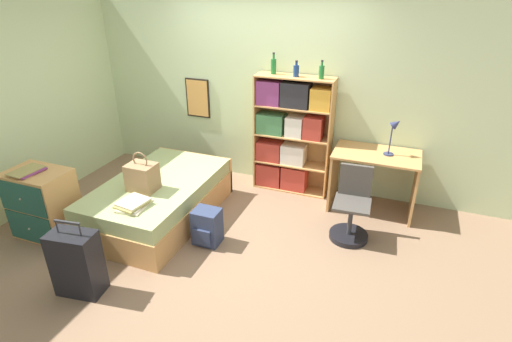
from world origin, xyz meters
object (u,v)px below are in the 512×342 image
at_px(desk_lamp, 395,130).
at_px(suitcase, 77,263).
at_px(bed, 160,199).
at_px(bottle_clear, 322,72).
at_px(dresser, 43,204).
at_px(backpack, 207,227).
at_px(book_stack_on_bed, 133,204).
at_px(desk_chair, 351,216).
at_px(handbag, 142,177).
at_px(bottle_brown, 296,71).
at_px(desk, 374,172).
at_px(magazine_pile_on_dresser, 28,171).
at_px(bottle_green, 274,66).
at_px(bookcase, 289,135).

bearing_deg(desk_lamp, suitcase, -134.79).
distance_m(bed, bottle_clear, 2.46).
bearing_deg(dresser, backpack, 15.45).
bearing_deg(book_stack_on_bed, desk_chair, 25.61).
bearing_deg(handbag, bottle_brown, 48.82).
bearing_deg(desk_lamp, desk, -177.31).
distance_m(handbag, suitcase, 1.18).
height_order(bottle_clear, desk_chair, bottle_clear).
relative_size(book_stack_on_bed, bottle_clear, 1.64).
bearing_deg(backpack, magazine_pile_on_dresser, -163.89).
height_order(bottle_green, desk, bottle_green).
relative_size(magazine_pile_on_dresser, bookcase, 0.23).
bearing_deg(bed, bookcase, 46.23).
xyz_separation_m(book_stack_on_bed, bottle_green, (0.87, 1.90, 1.13)).
height_order(handbag, dresser, handbag).
bearing_deg(magazine_pile_on_dresser, bookcase, 42.42).
relative_size(handbag, suitcase, 0.59).
xyz_separation_m(bottle_brown, backpack, (-0.51, -1.52, -1.43)).
distance_m(book_stack_on_bed, bottle_brown, 2.45).
bearing_deg(magazine_pile_on_dresser, suitcase, -28.08).
xyz_separation_m(bed, magazine_pile_on_dresser, (-1.05, -0.80, 0.55)).
xyz_separation_m(handbag, dresser, (-0.98, -0.52, -0.26)).
bearing_deg(dresser, bookcase, 42.56).
bearing_deg(book_stack_on_bed, bottle_green, 65.35).
xyz_separation_m(book_stack_on_bed, desk, (2.25, 1.72, -0.02)).
xyz_separation_m(magazine_pile_on_dresser, backpack, (1.82, 0.53, -0.59)).
bearing_deg(dresser, bottle_green, 46.22).
distance_m(bottle_green, bottle_brown, 0.31).
relative_size(bottle_brown, desk, 0.19).
relative_size(bookcase, bottle_brown, 8.00).
distance_m(bottle_green, desk, 1.80).
distance_m(magazine_pile_on_dresser, bookcase, 3.06).
bearing_deg(suitcase, bed, 91.45).
bearing_deg(desk, magazine_pile_on_dresser, -150.66).
relative_size(book_stack_on_bed, desk_chair, 0.44).
xyz_separation_m(handbag, magazine_pile_on_dresser, (-1.03, -0.56, 0.14)).
relative_size(book_stack_on_bed, magazine_pile_on_dresser, 1.03).
height_order(book_stack_on_bed, bottle_clear, bottle_clear).
relative_size(bed, backpack, 4.48).
bearing_deg(backpack, desk, 41.20).
bearing_deg(bottle_brown, bed, -135.82).
distance_m(handbag, desk, 2.74).
bearing_deg(backpack, bookcase, 74.00).
relative_size(suitcase, desk_chair, 0.93).
relative_size(bookcase, desk_lamp, 3.36).
relative_size(bottle_green, bottle_brown, 1.35).
bearing_deg(backpack, book_stack_on_bed, -153.70).
bearing_deg(handbag, bed, 85.66).
distance_m(bottle_clear, desk_chair, 1.72).
height_order(bed, suitcase, suitcase).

